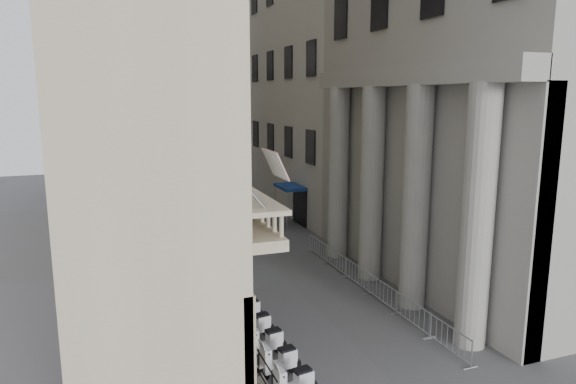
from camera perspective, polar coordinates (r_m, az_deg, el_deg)
name	(u,v)px	position (r m, az deg, el deg)	size (l,w,h in m)	color
far_building	(182,44)	(57.94, -11.66, 15.84)	(22.00, 10.00, 30.00)	beige
iron_fence	(196,272)	(28.97, -10.23, -8.70)	(0.30, 28.00, 1.40)	black
blue_awning	(290,225)	(38.48, 0.20, -3.68)	(1.60, 3.00, 3.00)	navy
scooter_2	(279,377)	(18.73, -1.01, -19.84)	(0.56, 1.40, 1.50)	silver
scooter_3	(266,357)	(19.96, -2.46, -17.80)	(0.56, 1.40, 1.50)	silver
scooter_4	(255,339)	(21.22, -3.71, -15.99)	(0.56, 1.40, 1.50)	silver
scooter_5	(245,324)	(22.50, -4.80, -14.38)	(0.56, 1.40, 1.50)	silver
scooter_6	(236,310)	(23.81, -5.75, -12.95)	(0.56, 1.40, 1.50)	silver
scooter_7	(229,298)	(25.14, -6.60, -11.66)	(0.56, 1.40, 1.50)	silver
scooter_8	(222,288)	(26.48, -7.36, -10.50)	(0.56, 1.40, 1.50)	silver
scooter_9	(216,278)	(27.84, -8.04, -9.45)	(0.56, 1.40, 1.50)	silver
scooter_10	(210,269)	(29.20, -8.65, -8.49)	(0.56, 1.40, 1.50)	silver
scooter_11	(205,261)	(30.58, -9.20, -7.62)	(0.56, 1.40, 1.50)	silver
scooter_12	(200,254)	(31.97, -9.70, -6.83)	(0.56, 1.40, 1.50)	silver
barrier_0	(449,353)	(21.06, 17.48, -16.71)	(0.60, 2.40, 1.10)	#ADB1B5
barrier_1	(412,326)	(22.87, 13.58, -14.23)	(0.60, 2.40, 1.10)	#ADB1B5
barrier_2	(381,303)	(24.80, 10.34, -12.08)	(0.60, 2.40, 1.10)	#ADB1B5
barrier_3	(356,285)	(26.83, 7.62, -10.22)	(0.60, 2.40, 1.10)	#ADB1B5
barrier_4	(336,270)	(28.93, 5.31, -8.60)	(0.60, 2.40, 1.10)	#ADB1B5
barrier_5	(318,257)	(31.09, 3.34, -7.20)	(0.60, 2.40, 1.10)	#ADB1B5
security_tent	(208,194)	(35.17, -8.87, -0.20)	(4.39, 4.39, 3.57)	silver
street_lamp	(216,176)	(29.99, -8.02, 1.83)	(2.64, 0.94, 8.33)	gray
info_kiosk	(204,267)	(26.79, -9.31, -8.21)	(0.31, 0.87, 1.82)	black
pedestrian_a	(261,213)	(38.75, -3.02, -2.38)	(0.58, 0.38, 1.60)	#0C1433
pedestrian_b	(211,196)	(45.92, -8.55, -0.48)	(0.74, 0.58, 1.52)	black
pedestrian_c	(204,214)	(38.23, -9.36, -2.38)	(0.98, 0.64, 2.00)	black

